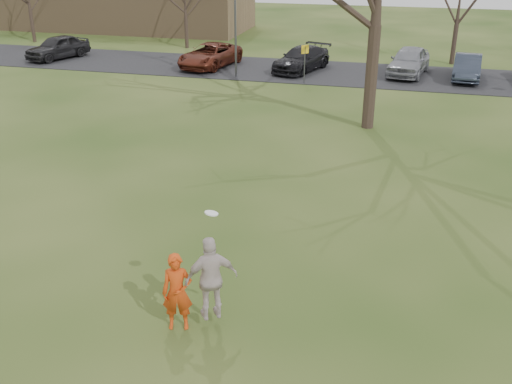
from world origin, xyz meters
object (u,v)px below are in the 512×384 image
at_px(catching_play, 211,278).
at_px(car_2, 210,55).
at_px(car_0, 58,47).
at_px(car_3, 302,59).
at_px(car_4, 409,61).
at_px(car_5, 467,67).
at_px(player_defender, 177,292).
at_px(building, 129,5).
at_px(lamp_post, 235,5).

bearing_deg(catching_play, car_2, 108.84).
bearing_deg(car_0, catching_play, -33.25).
height_order(car_2, car_3, car_2).
relative_size(car_4, car_5, 1.13).
bearing_deg(catching_play, car_0, 127.51).
distance_m(car_3, car_5, 9.29).
distance_m(player_defender, car_0, 30.35).
bearing_deg(car_4, car_0, -167.94).
bearing_deg(car_2, car_0, -168.97).
relative_size(car_0, building, 0.21).
distance_m(car_2, car_3, 5.58).
height_order(car_3, car_5, car_3).
bearing_deg(car_4, lamp_post, -152.66).
bearing_deg(player_defender, car_2, 90.68).
xyz_separation_m(car_3, building, (-17.28, 12.99, 1.21)).
xyz_separation_m(car_2, catching_play, (8.31, -24.36, 0.43)).
xyz_separation_m(car_2, building, (-11.71, 13.30, 1.20)).
height_order(player_defender, lamp_post, lamp_post).
distance_m(car_2, catching_play, 25.74).
bearing_deg(lamp_post, catching_play, -74.80).
bearing_deg(car_4, car_2, -166.42).
bearing_deg(building, car_3, -36.92).
height_order(building, lamp_post, lamp_post).
relative_size(car_4, building, 0.22).
xyz_separation_m(car_2, car_3, (5.57, 0.31, -0.01)).
distance_m(car_5, catching_play, 25.64).
height_order(player_defender, car_2, player_defender).
xyz_separation_m(car_0, car_5, (25.17, 0.53, -0.06)).
height_order(car_4, car_5, car_4).
relative_size(car_2, car_3, 1.05).
height_order(car_4, building, building).
bearing_deg(car_4, car_3, -165.87).
bearing_deg(car_3, car_0, -161.09).
distance_m(car_2, building, 17.76).
height_order(car_0, car_5, car_0).
relative_size(car_2, lamp_post, 0.79).
bearing_deg(building, car_5, -25.84).
xyz_separation_m(player_defender, car_3, (-2.07, 24.90, -0.14)).
bearing_deg(car_3, player_defender, -67.84).
distance_m(car_3, car_4, 6.15).
relative_size(car_0, car_3, 0.92).
distance_m(car_0, catching_play, 30.58).
xyz_separation_m(car_5, lamp_post, (-12.57, -2.63, 3.26)).
relative_size(car_4, lamp_post, 0.74).
xyz_separation_m(car_2, lamp_post, (2.29, -2.20, 3.24)).
relative_size(car_3, building, 0.23).
bearing_deg(player_defender, car_4, 64.31).
bearing_deg(catching_play, lamp_post, 105.20).
bearing_deg(player_defender, car_0, 109.65).
relative_size(player_defender, lamp_post, 0.27).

